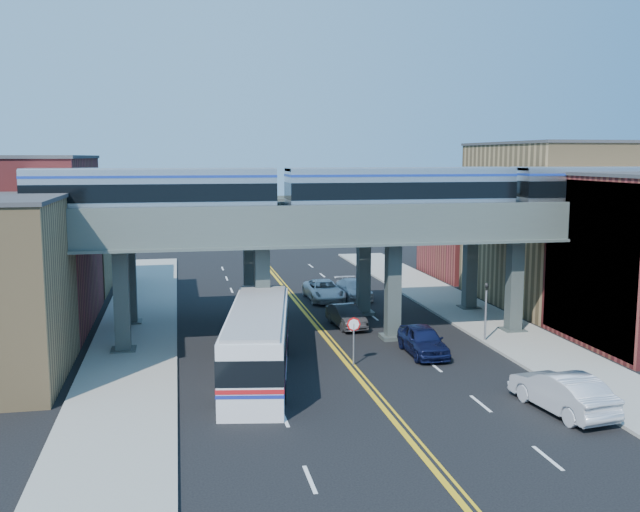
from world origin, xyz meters
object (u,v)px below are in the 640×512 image
Objects in this scene: stop_sign at (354,333)px; car_lane_b at (346,316)px; transit_train at (401,191)px; traffic_signal at (486,305)px; transit_bus at (258,343)px; car_lane_c at (324,290)px; car_lane_a at (423,340)px; car_lane_d at (353,289)px; car_parked_curb at (562,392)px.

stop_sign is 8.73m from car_lane_b.
transit_train reaches higher than car_lane_b.
transit_bus is (-14.12, -3.89, -0.56)m from traffic_signal.
transit_bus is (-5.22, -0.89, -0.02)m from stop_sign.
car_lane_c is (1.99, 17.52, -0.99)m from stop_sign.
car_lane_a is (0.26, -3.73, -8.26)m from transit_train.
car_lane_a is 16.43m from car_lane_c.
car_lane_b is (-2.47, 3.52, -8.36)m from transit_train.
transit_train is at bearing -60.75° from car_lane_b.
transit_bus is at bearing -147.69° from transit_train.
transit_bus reaches higher than car_lane_d.
transit_bus reaches higher than car_lane_a.
car_lane_d is at bearing 76.06° from stop_sign.
traffic_signal reaches higher than car_parked_curb.
stop_sign reaches higher than car_parked_curb.
car_lane_d is (-4.49, 14.78, -1.57)m from traffic_signal.
transit_train is at bearing -95.29° from car_lane_d.
transit_train is at bearing -81.32° from car_lane_c.
car_lane_d is at bearing 5.23° from car_lane_c.
car_lane_a is at bearing -81.57° from car_parked_curb.
car_lane_b is 9.02m from car_lane_c.
car_parked_curb is (-1.64, -11.61, -1.40)m from traffic_signal.
transit_train is 16.19m from car_parked_curb.
stop_sign is at bearing -106.65° from car_lane_b.
car_lane_a reaches higher than car_lane_c.
car_lane_c is at bearing -86.54° from car_parked_curb.
transit_train is at bearing -84.87° from car_parked_curb.
car_parked_curb is at bearing -72.61° from car_lane_a.
stop_sign reaches higher than car_lane_b.
stop_sign is at bearing -161.37° from traffic_signal.
car_parked_curb is at bearing -77.63° from car_lane_b.
car_lane_d is (2.79, 9.27, 0.00)m from car_lane_b.
stop_sign is 0.60× the size of car_lane_b.
car_lane_a is 0.88× the size of car_lane_c.
transit_bus reaches higher than car_lane_c.
transit_bus is at bearing -39.69° from car_parked_curb.
car_lane_b is (1.63, 8.52, -1.03)m from stop_sign.
transit_train reaches higher than car_lane_c.
transit_bus is 14.70m from car_parked_curb.
traffic_signal reaches higher than car_lane_d.
car_lane_c is 26.66m from car_parked_curb.
car_lane_d is (2.43, 0.26, -0.04)m from car_lane_c.
car_lane_d is (4.41, 17.78, -1.03)m from stop_sign.
car_lane_c is (0.36, 9.01, 0.04)m from car_lane_b.
traffic_signal reaches higher than car_lane_a.
transit_train is 9.77m from stop_sign.
transit_bus is (-9.32, -5.89, -7.34)m from transit_train.
car_lane_d is 0.91× the size of car_parked_curb.
traffic_signal is 11.81m from car_parked_curb.
car_lane_d is at bearing 106.88° from traffic_signal.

